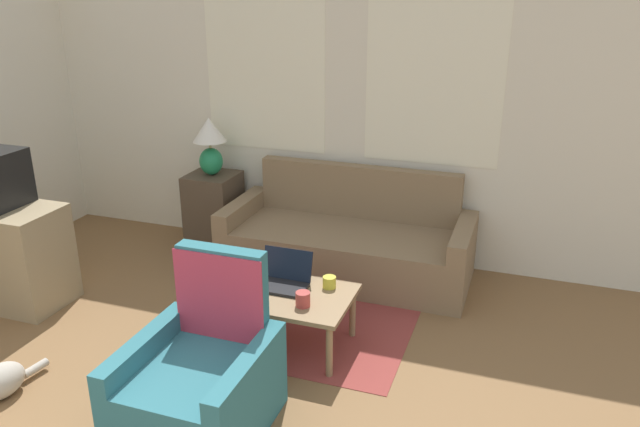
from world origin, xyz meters
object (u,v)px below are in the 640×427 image
(armchair, at_px, (202,382))
(couch, at_px, (348,243))
(cup_yellow, at_px, (303,299))
(table_lamp, at_px, (210,141))
(cup_navy, at_px, (329,282))
(coffee_table, at_px, (288,299))
(laptop, at_px, (283,278))

(armchair, bearing_deg, couch, 84.93)
(couch, xyz_separation_m, cup_yellow, (0.11, -1.35, 0.18))
(armchair, relative_size, table_lamp, 1.85)
(cup_navy, xyz_separation_m, cup_yellow, (-0.08, -0.30, 0.01))
(cup_navy, bearing_deg, table_lamp, 142.23)
(coffee_table, bearing_deg, couch, 87.74)
(table_lamp, xyz_separation_m, laptop, (1.20, -1.24, -0.56))
(armchair, relative_size, cup_navy, 10.56)
(laptop, distance_m, cup_yellow, 0.32)
(armchair, relative_size, coffee_table, 1.11)
(armchair, height_order, table_lamp, table_lamp)
(armchair, distance_m, coffee_table, 0.91)
(couch, bearing_deg, cup_navy, -80.05)
(armchair, bearing_deg, coffee_table, 81.12)
(table_lamp, relative_size, laptop, 1.46)
(armchair, distance_m, cup_navy, 1.14)
(table_lamp, distance_m, cup_yellow, 2.11)
(couch, height_order, armchair, armchair)
(couch, distance_m, cup_navy, 1.08)
(armchair, bearing_deg, laptop, 86.06)
(coffee_table, height_order, cup_yellow, cup_yellow)
(armchair, xyz_separation_m, laptop, (0.07, 0.99, 0.17))
(table_lamp, height_order, cup_navy, table_lamp)
(coffee_table, height_order, cup_navy, cup_navy)
(laptop, relative_size, cup_navy, 3.90)
(couch, xyz_separation_m, armchair, (-0.19, -2.12, 0.01))
(coffee_table, relative_size, cup_yellow, 8.88)
(laptop, distance_m, cup_navy, 0.31)
(armchair, height_order, laptop, armchair)
(couch, height_order, coffee_table, couch)
(laptop, bearing_deg, coffee_table, -54.39)
(table_lamp, xyz_separation_m, cup_navy, (1.50, -1.16, -0.57))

